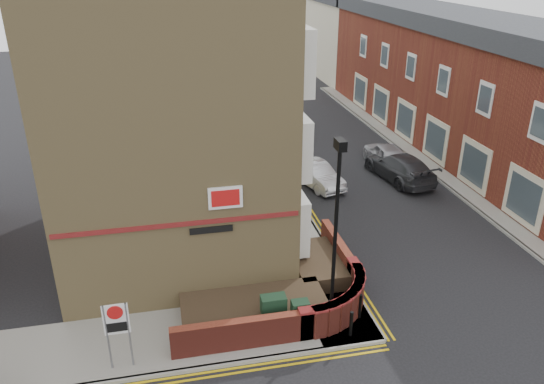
{
  "coord_description": "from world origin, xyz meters",
  "views": [
    {
      "loc": [
        -3.26,
        -12.2,
        11.21
      ],
      "look_at": [
        0.23,
        4.0,
        3.69
      ],
      "focal_mm": 35.0,
      "sensor_mm": 36.0,
      "label": 1
    }
  ],
  "objects_px": {
    "zone_sign": "(117,324)",
    "silver_car_near": "(316,174)",
    "lamppost": "(335,236)",
    "utility_cabinet_large": "(273,312)"
  },
  "relations": [
    {
      "from": "lamppost",
      "to": "utility_cabinet_large",
      "type": "relative_size",
      "value": 5.25
    },
    {
      "from": "utility_cabinet_large",
      "to": "lamppost",
      "type": "bearing_deg",
      "value": -3.01
    },
    {
      "from": "zone_sign",
      "to": "silver_car_near",
      "type": "height_order",
      "value": "zone_sign"
    },
    {
      "from": "utility_cabinet_large",
      "to": "zone_sign",
      "type": "height_order",
      "value": "zone_sign"
    },
    {
      "from": "lamppost",
      "to": "utility_cabinet_large",
      "type": "distance_m",
      "value": 3.24
    },
    {
      "from": "utility_cabinet_large",
      "to": "zone_sign",
      "type": "bearing_deg",
      "value": -170.31
    },
    {
      "from": "lamppost",
      "to": "silver_car_near",
      "type": "relative_size",
      "value": 1.66
    },
    {
      "from": "lamppost",
      "to": "silver_car_near",
      "type": "distance_m",
      "value": 11.76
    },
    {
      "from": "lamppost",
      "to": "zone_sign",
      "type": "xyz_separation_m",
      "value": [
        -6.6,
        -0.7,
        -1.7
      ]
    },
    {
      "from": "lamppost",
      "to": "silver_car_near",
      "type": "height_order",
      "value": "lamppost"
    }
  ]
}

